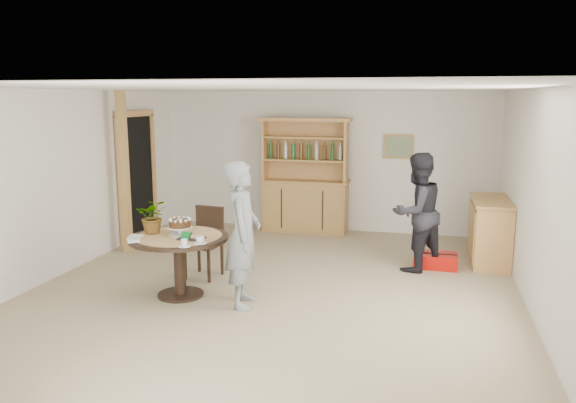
{
  "coord_description": "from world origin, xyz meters",
  "views": [
    {
      "loc": [
        1.81,
        -6.46,
        2.4
      ],
      "look_at": [
        0.05,
        0.55,
        1.05
      ],
      "focal_mm": 35.0,
      "sensor_mm": 36.0,
      "label": 1
    }
  ],
  "objects_px": {
    "dining_table": "(179,248)",
    "teen_boy": "(243,234)",
    "red_suitcase": "(436,260)",
    "sideboard": "(490,231)",
    "hutch": "(305,194)",
    "dining_chair": "(206,237)",
    "adult_person": "(417,212)"
  },
  "relations": [
    {
      "from": "dining_table",
      "to": "teen_boy",
      "type": "relative_size",
      "value": 0.71
    },
    {
      "from": "teen_boy",
      "to": "red_suitcase",
      "type": "relative_size",
      "value": 2.78
    },
    {
      "from": "sideboard",
      "to": "red_suitcase",
      "type": "distance_m",
      "value": 0.96
    },
    {
      "from": "hutch",
      "to": "dining_table",
      "type": "height_order",
      "value": "hutch"
    },
    {
      "from": "dining_chair",
      "to": "red_suitcase",
      "type": "distance_m",
      "value": 3.27
    },
    {
      "from": "hutch",
      "to": "teen_boy",
      "type": "distance_m",
      "value": 3.77
    },
    {
      "from": "adult_person",
      "to": "red_suitcase",
      "type": "height_order",
      "value": "adult_person"
    },
    {
      "from": "teen_boy",
      "to": "adult_person",
      "type": "distance_m",
      "value": 2.67
    },
    {
      "from": "dining_chair",
      "to": "teen_boy",
      "type": "distance_m",
      "value": 1.29
    },
    {
      "from": "teen_boy",
      "to": "hutch",
      "type": "bearing_deg",
      "value": -10.15
    },
    {
      "from": "teen_boy",
      "to": "sideboard",
      "type": "bearing_deg",
      "value": -60.99
    },
    {
      "from": "teen_boy",
      "to": "red_suitcase",
      "type": "xyz_separation_m",
      "value": [
        2.19,
        2.06,
        -0.75
      ]
    },
    {
      "from": "adult_person",
      "to": "red_suitcase",
      "type": "relative_size",
      "value": 2.72
    },
    {
      "from": "teen_boy",
      "to": "adult_person",
      "type": "xyz_separation_m",
      "value": [
        1.91,
        1.87,
        -0.02
      ]
    },
    {
      "from": "dining_table",
      "to": "dining_chair",
      "type": "height_order",
      "value": "dining_chair"
    },
    {
      "from": "teen_boy",
      "to": "red_suitcase",
      "type": "bearing_deg",
      "value": -58.23
    },
    {
      "from": "dining_chair",
      "to": "adult_person",
      "type": "relative_size",
      "value": 0.57
    },
    {
      "from": "sideboard",
      "to": "dining_table",
      "type": "height_order",
      "value": "sideboard"
    },
    {
      "from": "dining_table",
      "to": "teen_boy",
      "type": "distance_m",
      "value": 0.89
    },
    {
      "from": "hutch",
      "to": "teen_boy",
      "type": "bearing_deg",
      "value": -88.67
    },
    {
      "from": "adult_person",
      "to": "dining_table",
      "type": "bearing_deg",
      "value": -11.77
    },
    {
      "from": "hutch",
      "to": "dining_chair",
      "type": "relative_size",
      "value": 2.16
    },
    {
      "from": "dining_table",
      "to": "red_suitcase",
      "type": "xyz_separation_m",
      "value": [
        3.04,
        1.96,
        -0.5
      ]
    },
    {
      "from": "dining_chair",
      "to": "adult_person",
      "type": "xyz_separation_m",
      "value": [
        2.75,
        0.94,
        0.29
      ]
    },
    {
      "from": "red_suitcase",
      "to": "teen_boy",
      "type": "bearing_deg",
      "value": -135.34
    },
    {
      "from": "hutch",
      "to": "dining_chair",
      "type": "bearing_deg",
      "value": -104.87
    },
    {
      "from": "sideboard",
      "to": "adult_person",
      "type": "bearing_deg",
      "value": -148.16
    },
    {
      "from": "hutch",
      "to": "adult_person",
      "type": "xyz_separation_m",
      "value": [
        2.0,
        -1.89,
        0.14
      ]
    },
    {
      "from": "hutch",
      "to": "sideboard",
      "type": "height_order",
      "value": "hutch"
    },
    {
      "from": "dining_table",
      "to": "adult_person",
      "type": "relative_size",
      "value": 0.72
    },
    {
      "from": "sideboard",
      "to": "teen_boy",
      "type": "distance_m",
      "value": 3.9
    },
    {
      "from": "adult_person",
      "to": "red_suitcase",
      "type": "bearing_deg",
      "value": 169.36
    }
  ]
}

